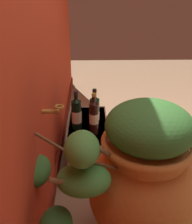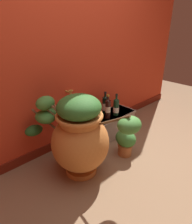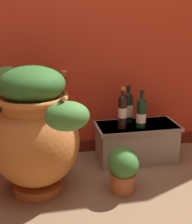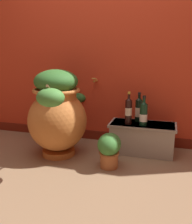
# 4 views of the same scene
# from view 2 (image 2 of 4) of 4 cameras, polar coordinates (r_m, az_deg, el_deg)

# --- Properties ---
(ground_plane) EXTENTS (7.00, 7.00, 0.00)m
(ground_plane) POSITION_cam_2_polar(r_m,az_deg,el_deg) (2.27, 13.28, -17.92)
(ground_plane) COLOR #896B4C
(back_wall) EXTENTS (4.40, 0.33, 2.60)m
(back_wall) POSITION_cam_2_polar(r_m,az_deg,el_deg) (2.51, -8.08, 19.61)
(back_wall) COLOR red
(back_wall) RESTS_ON ground_plane
(terracotta_urn) EXTENTS (0.67, 1.19, 0.88)m
(terracotta_urn) POSITION_cam_2_polar(r_m,az_deg,el_deg) (2.05, -4.81, -6.49)
(terracotta_urn) COLOR #C17033
(terracotta_urn) RESTS_ON ground_plane
(stone_ledge) EXTENTS (0.68, 0.32, 0.32)m
(stone_ledge) POSITION_cam_2_polar(r_m,az_deg,el_deg) (2.87, 4.45, -3.08)
(stone_ledge) COLOR #9E9384
(stone_ledge) RESTS_ON ground_plane
(wine_bottle_left) EXTENTS (0.08, 0.08, 0.31)m
(wine_bottle_left) POSITION_cam_2_polar(r_m,az_deg,el_deg) (2.77, 2.58, 2.18)
(wine_bottle_left) COLOR black
(wine_bottle_left) RESTS_ON stone_ledge
(wine_bottle_middle) EXTENTS (0.08, 0.08, 0.30)m
(wine_bottle_middle) POSITION_cam_2_polar(r_m,az_deg,el_deg) (2.73, 5.69, 1.55)
(wine_bottle_middle) COLOR black
(wine_bottle_middle) RESTS_ON stone_ledge
(wine_bottle_right) EXTENTS (0.07, 0.07, 0.33)m
(wine_bottle_right) POSITION_cam_2_polar(r_m,az_deg,el_deg) (2.62, 3.35, 1.13)
(wine_bottle_right) COLOR black
(wine_bottle_right) RESTS_ON stone_ledge
(potted_shrub) EXTENTS (0.21, 0.26, 0.32)m
(potted_shrub) POSITION_cam_2_polar(r_m,az_deg,el_deg) (2.46, 8.29, -8.23)
(potted_shrub) COLOR #B26638
(potted_shrub) RESTS_ON ground_plane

